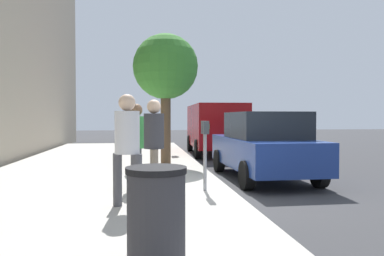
{
  "coord_description": "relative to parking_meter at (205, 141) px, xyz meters",
  "views": [
    {
      "loc": [
        -8.0,
        1.83,
        1.63
      ],
      "look_at": [
        -0.31,
        0.81,
        1.41
      ],
      "focal_mm": 35.36,
      "sensor_mm": 36.0,
      "label": 1
    }
  ],
  "objects": [
    {
      "name": "trash_bin",
      "position": [
        -3.9,
        1.13,
        -0.51
      ],
      "size": [
        0.59,
        0.59,
        1.01
      ],
      "color": "#2D2D33",
      "rests_on": "sidewalk_slab"
    },
    {
      "name": "parked_van_far",
      "position": [
        8.85,
        -1.92,
        0.09
      ],
      "size": [
        5.27,
        2.27,
        2.18
      ],
      "color": "maroon",
      "rests_on": "ground_plane"
    },
    {
      "name": "sidewalk_slab",
      "position": [
        0.5,
        2.43,
        -1.09
      ],
      "size": [
        28.0,
        6.0,
        0.15
      ],
      "primitive_type": "cube",
      "color": "#B7B2A8",
      "rests_on": "ground_plane"
    },
    {
      "name": "pedestrian_at_meter",
      "position": [
        -0.07,
        1.03,
        0.07
      ],
      "size": [
        0.55,
        0.4,
        1.83
      ],
      "rotation": [
        0.0,
        0.0,
        -1.58
      ],
      "color": "#726656",
      "rests_on": "sidewalk_slab"
    },
    {
      "name": "parking_meter",
      "position": [
        0.0,
        0.0,
        0.0
      ],
      "size": [
        0.36,
        0.12,
        1.41
      ],
      "color": "gray",
      "rests_on": "sidewalk_slab"
    },
    {
      "name": "parking_officer",
      "position": [
        0.47,
        1.38,
        0.03
      ],
      "size": [
        0.53,
        0.39,
        1.77
      ],
      "rotation": [
        0.0,
        0.0,
        -1.76
      ],
      "color": "#47474C",
      "rests_on": "sidewalk_slab"
    },
    {
      "name": "parked_sedan_near",
      "position": [
        2.11,
        -1.92,
        -0.27
      ],
      "size": [
        4.43,
        2.02,
        1.77
      ],
      "color": "navy",
      "rests_on": "ground_plane"
    },
    {
      "name": "street_tree",
      "position": [
        4.56,
        0.51,
        2.03
      ],
      "size": [
        2.07,
        2.07,
        4.14
      ],
      "color": "brown",
      "rests_on": "sidewalk_slab"
    },
    {
      "name": "traffic_signal",
      "position": [
        9.03,
        -0.0,
        1.41
      ],
      "size": [
        0.24,
        0.44,
        3.6
      ],
      "color": "black",
      "rests_on": "sidewalk_slab"
    },
    {
      "name": "pedestrian_bystander",
      "position": [
        -1.23,
        1.5,
        0.1
      ],
      "size": [
        0.41,
        0.48,
        1.86
      ],
      "rotation": [
        0.0,
        0.0,
        -0.6
      ],
      "color": "#47474C",
      "rests_on": "sidewalk_slab"
    },
    {
      "name": "ground_plane",
      "position": [
        0.5,
        -0.57,
        -1.17
      ],
      "size": [
        80.0,
        80.0,
        0.0
      ],
      "primitive_type": "plane",
      "color": "#38383A",
      "rests_on": "ground"
    }
  ]
}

